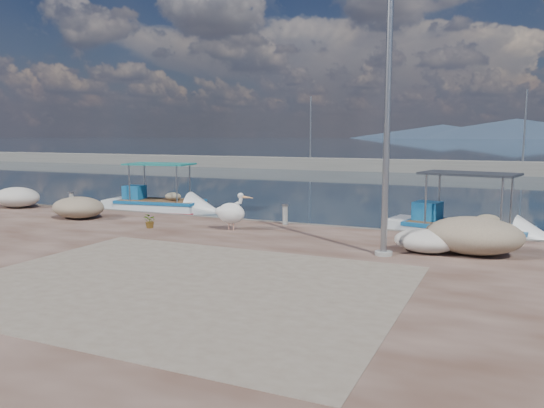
{
  "coord_description": "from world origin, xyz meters",
  "views": [
    {
      "loc": [
        7.1,
        -11.91,
        3.55
      ],
      "look_at": [
        0.0,
        3.8,
        1.3
      ],
      "focal_mm": 35.0,
      "sensor_mm": 36.0,
      "label": 1
    }
  ],
  "objects_px": {
    "pelican": "(232,213)",
    "bollard_near": "(285,213)",
    "lamp_post": "(387,125)",
    "boat_right": "(465,233)",
    "boat_left": "(160,207)"
  },
  "relations": [
    {
      "from": "pelican",
      "to": "bollard_near",
      "type": "xyz_separation_m",
      "value": [
        1.15,
        1.71,
        -0.19
      ]
    },
    {
      "from": "pelican",
      "to": "lamp_post",
      "type": "distance_m",
      "value": 6.12
    },
    {
      "from": "boat_right",
      "to": "bollard_near",
      "type": "bearing_deg",
      "value": -144.64
    },
    {
      "from": "boat_right",
      "to": "pelican",
      "type": "bearing_deg",
      "value": -136.72
    },
    {
      "from": "boat_left",
      "to": "boat_right",
      "type": "distance_m",
      "value": 13.68
    },
    {
      "from": "boat_right",
      "to": "boat_left",
      "type": "bearing_deg",
      "value": -173.65
    },
    {
      "from": "pelican",
      "to": "lamp_post",
      "type": "height_order",
      "value": "lamp_post"
    },
    {
      "from": "lamp_post",
      "to": "bollard_near",
      "type": "xyz_separation_m",
      "value": [
        -4.11,
        3.24,
        -2.91
      ]
    },
    {
      "from": "boat_left",
      "to": "lamp_post",
      "type": "height_order",
      "value": "lamp_post"
    },
    {
      "from": "boat_left",
      "to": "pelican",
      "type": "xyz_separation_m",
      "value": [
        6.83,
        -5.44,
        0.87
      ]
    },
    {
      "from": "boat_left",
      "to": "boat_right",
      "type": "xyz_separation_m",
      "value": [
        13.62,
        -1.26,
        0.0
      ]
    },
    {
      "from": "boat_left",
      "to": "bollard_near",
      "type": "bearing_deg",
      "value": -32.78
    },
    {
      "from": "boat_left",
      "to": "lamp_post",
      "type": "relative_size",
      "value": 0.81
    },
    {
      "from": "pelican",
      "to": "lamp_post",
      "type": "relative_size",
      "value": 0.18
    },
    {
      "from": "lamp_post",
      "to": "boat_right",
      "type": "bearing_deg",
      "value": 75.01
    }
  ]
}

